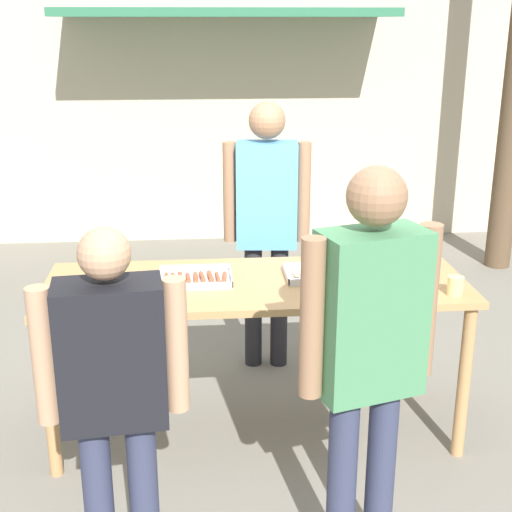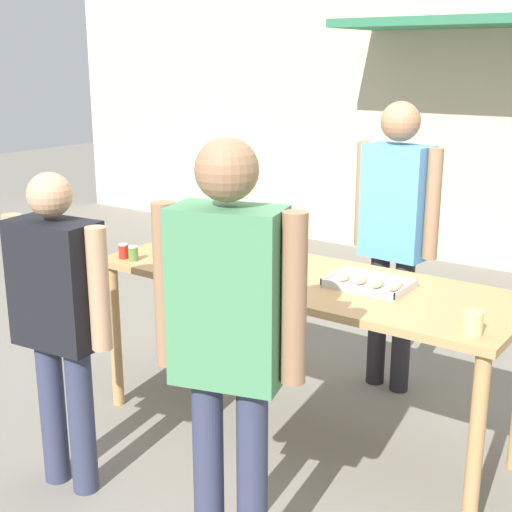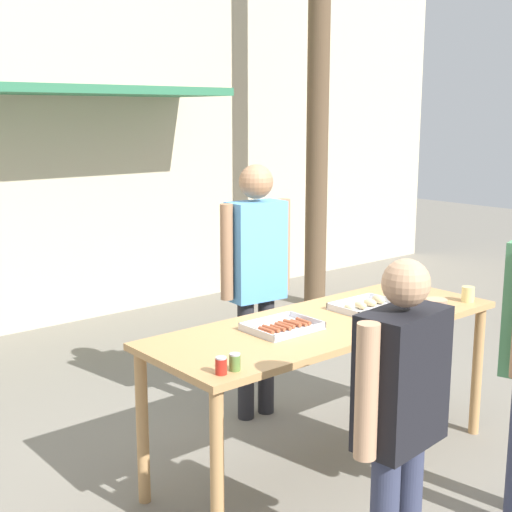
{
  "view_description": "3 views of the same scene",
  "coord_description": "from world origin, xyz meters",
  "px_view_note": "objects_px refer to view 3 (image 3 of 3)",
  "views": [
    {
      "loc": [
        -0.31,
        -3.72,
        2.34
      ],
      "look_at": [
        0.0,
        0.0,
        1.1
      ],
      "focal_mm": 50.0,
      "sensor_mm": 36.0,
      "label": 1
    },
    {
      "loc": [
        1.93,
        -3.15,
        2.09
      ],
      "look_at": [
        -0.34,
        0.04,
        1.0
      ],
      "focal_mm": 50.0,
      "sensor_mm": 36.0,
      "label": 2
    },
    {
      "loc": [
        -3.02,
        -2.93,
        2.2
      ],
      "look_at": [
        0.14,
        0.85,
        1.2
      ],
      "focal_mm": 50.0,
      "sensor_mm": 36.0,
      "label": 3
    }
  ],
  "objects_px": {
    "condiment_jar_mustard": "(221,366)",
    "condiment_jar_ketchup": "(235,362)",
    "food_tray_buns": "(366,305)",
    "person_server_behind_table": "(256,267)",
    "food_tray_sausages": "(282,327)",
    "person_customer_holding_hotdog": "(401,406)",
    "beer_cup": "(468,294)"
  },
  "relations": [
    {
      "from": "food_tray_buns",
      "to": "person_customer_holding_hotdog",
      "type": "height_order",
      "value": "person_customer_holding_hotdog"
    },
    {
      "from": "condiment_jar_mustard",
      "to": "person_server_behind_table",
      "type": "relative_size",
      "value": 0.05
    },
    {
      "from": "condiment_jar_mustard",
      "to": "person_server_behind_table",
      "type": "height_order",
      "value": "person_server_behind_table"
    },
    {
      "from": "person_server_behind_table",
      "to": "person_customer_holding_hotdog",
      "type": "bearing_deg",
      "value": -107.44
    },
    {
      "from": "beer_cup",
      "to": "person_customer_holding_hotdog",
      "type": "height_order",
      "value": "person_customer_holding_hotdog"
    },
    {
      "from": "condiment_jar_mustard",
      "to": "condiment_jar_ketchup",
      "type": "xyz_separation_m",
      "value": [
        0.08,
        -0.0,
        0.0
      ]
    },
    {
      "from": "person_server_behind_table",
      "to": "food_tray_sausages",
      "type": "bearing_deg",
      "value": -115.34
    },
    {
      "from": "beer_cup",
      "to": "food_tray_buns",
      "type": "bearing_deg",
      "value": 152.81
    },
    {
      "from": "food_tray_sausages",
      "to": "condiment_jar_mustard",
      "type": "distance_m",
      "value": 0.79
    },
    {
      "from": "food_tray_buns",
      "to": "person_customer_holding_hotdog",
      "type": "bearing_deg",
      "value": -132.93
    },
    {
      "from": "food_tray_sausages",
      "to": "person_customer_holding_hotdog",
      "type": "distance_m",
      "value": 1.19
    },
    {
      "from": "condiment_jar_ketchup",
      "to": "person_server_behind_table",
      "type": "distance_m",
      "value": 1.61
    },
    {
      "from": "food_tray_sausages",
      "to": "food_tray_buns",
      "type": "height_order",
      "value": "food_tray_buns"
    },
    {
      "from": "person_server_behind_table",
      "to": "condiment_jar_mustard",
      "type": "bearing_deg",
      "value": -130.55
    },
    {
      "from": "beer_cup",
      "to": "person_customer_holding_hotdog",
      "type": "relative_size",
      "value": 0.06
    },
    {
      "from": "food_tray_buns",
      "to": "condiment_jar_ketchup",
      "type": "height_order",
      "value": "condiment_jar_ketchup"
    },
    {
      "from": "condiment_jar_ketchup",
      "to": "person_customer_holding_hotdog",
      "type": "xyz_separation_m",
      "value": [
        0.29,
        -0.79,
        -0.05
      ]
    },
    {
      "from": "food_tray_buns",
      "to": "condiment_jar_mustard",
      "type": "height_order",
      "value": "condiment_jar_mustard"
    },
    {
      "from": "food_tray_sausages",
      "to": "food_tray_buns",
      "type": "xyz_separation_m",
      "value": [
        0.73,
        -0.0,
        0.01
      ]
    },
    {
      "from": "food_tray_buns",
      "to": "person_customer_holding_hotdog",
      "type": "xyz_separation_m",
      "value": [
        -1.06,
        -1.14,
        -0.02
      ]
    },
    {
      "from": "food_tray_buns",
      "to": "beer_cup",
      "type": "relative_size",
      "value": 4.07
    },
    {
      "from": "food_tray_buns",
      "to": "condiment_jar_mustard",
      "type": "distance_m",
      "value": 1.48
    },
    {
      "from": "food_tray_sausages",
      "to": "condiment_jar_mustard",
      "type": "xyz_separation_m",
      "value": [
        -0.71,
        -0.35,
        0.03
      ]
    },
    {
      "from": "condiment_jar_ketchup",
      "to": "beer_cup",
      "type": "bearing_deg",
      "value": 0.48
    },
    {
      "from": "person_server_behind_table",
      "to": "beer_cup",
      "type": "bearing_deg",
      "value": -46.9
    },
    {
      "from": "condiment_jar_ketchup",
      "to": "condiment_jar_mustard",
      "type": "bearing_deg",
      "value": 178.14
    },
    {
      "from": "person_customer_holding_hotdog",
      "to": "food_tray_sausages",
      "type": "bearing_deg",
      "value": -112.42
    },
    {
      "from": "food_tray_buns",
      "to": "person_customer_holding_hotdog",
      "type": "relative_size",
      "value": 0.26
    },
    {
      "from": "food_tray_buns",
      "to": "beer_cup",
      "type": "bearing_deg",
      "value": -27.19
    },
    {
      "from": "food_tray_buns",
      "to": "condiment_jar_ketchup",
      "type": "distance_m",
      "value": 1.4
    },
    {
      "from": "condiment_jar_ketchup",
      "to": "food_tray_buns",
      "type": "bearing_deg",
      "value": 14.44
    },
    {
      "from": "food_tray_buns",
      "to": "condiment_jar_mustard",
      "type": "relative_size",
      "value": 4.8
    }
  ]
}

